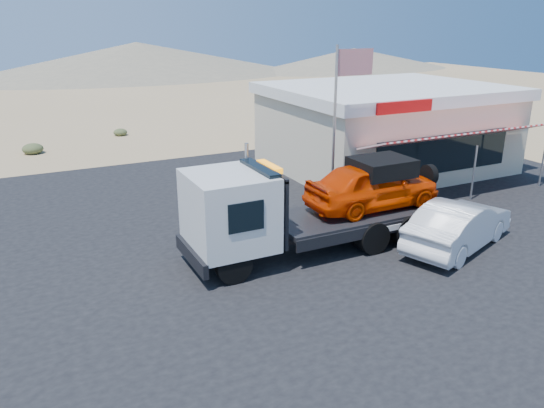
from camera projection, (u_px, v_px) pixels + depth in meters
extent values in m
plane|color=#9B8058|center=(272.00, 293.00, 13.94)|extent=(120.00, 120.00, 0.00)
cube|color=black|center=(286.00, 239.00, 17.31)|extent=(32.00, 24.00, 0.02)
cylinder|color=black|center=(234.00, 266.00, 14.30)|extent=(1.01, 0.30, 1.01)
cylinder|color=black|center=(208.00, 239.00, 16.01)|extent=(1.01, 0.30, 1.01)
cylinder|color=black|center=(371.00, 236.00, 16.21)|extent=(1.01, 0.56, 1.01)
cylinder|color=black|center=(335.00, 216.00, 17.92)|extent=(1.01, 0.56, 1.01)
cylinder|color=black|center=(405.00, 229.00, 16.77)|extent=(1.01, 0.56, 1.01)
cylinder|color=black|center=(367.00, 210.00, 18.48)|extent=(1.01, 0.56, 1.01)
cube|color=black|center=(331.00, 225.00, 16.68)|extent=(8.30, 1.01, 0.30)
cube|color=silver|center=(229.00, 210.00, 14.88)|extent=(2.23, 2.38, 2.13)
cube|color=black|center=(260.00, 182.00, 15.05)|extent=(0.35, 2.02, 0.91)
cube|color=black|center=(269.00, 205.00, 15.43)|extent=(0.10, 2.23, 2.02)
cube|color=orange|center=(269.00, 167.00, 15.05)|extent=(0.25, 1.21, 0.15)
cube|color=black|center=(361.00, 212.00, 17.05)|extent=(6.07, 2.33, 0.15)
imported|color=red|center=(373.00, 185.00, 16.95)|extent=(4.45, 1.79, 1.52)
cube|color=black|center=(382.00, 167.00, 16.89)|extent=(1.82, 1.52, 0.56)
imported|color=silver|center=(459.00, 225.00, 16.45)|extent=(4.84, 3.08, 1.51)
cube|color=beige|center=(384.00, 132.00, 25.40)|extent=(10.00, 8.00, 3.40)
cube|color=white|center=(387.00, 91.00, 24.76)|extent=(10.40, 8.40, 0.50)
cube|color=red|center=(405.00, 107.00, 20.10)|extent=(2.60, 0.12, 0.45)
cube|color=black|center=(444.00, 154.00, 22.07)|extent=(7.00, 0.06, 1.60)
cube|color=red|center=(462.00, 135.00, 21.01)|extent=(9.00, 1.73, 0.61)
cylinder|color=#99999E|center=(392.00, 186.00, 19.09)|extent=(0.08, 0.08, 2.20)
cylinder|color=#99999E|center=(474.00, 173.00, 20.78)|extent=(0.08, 0.08, 2.20)
cylinder|color=#99999E|center=(543.00, 161.00, 22.46)|extent=(0.08, 0.08, 2.20)
cylinder|color=#99999E|center=(334.00, 133.00, 18.73)|extent=(0.10, 0.10, 6.00)
cube|color=#B20C14|center=(355.00, 62.00, 18.25)|extent=(1.50, 0.02, 0.90)
ellipsoid|color=#3B4626|center=(33.00, 148.00, 28.40)|extent=(1.09, 1.09, 0.58)
ellipsoid|color=#3B4626|center=(120.00, 132.00, 32.88)|extent=(0.84, 0.84, 0.45)
cone|color=#726B59|center=(138.00, 59.00, 66.49)|extent=(44.00, 44.00, 4.20)
cone|color=#726B59|center=(354.00, 59.00, 75.93)|extent=(32.00, 32.00, 3.00)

